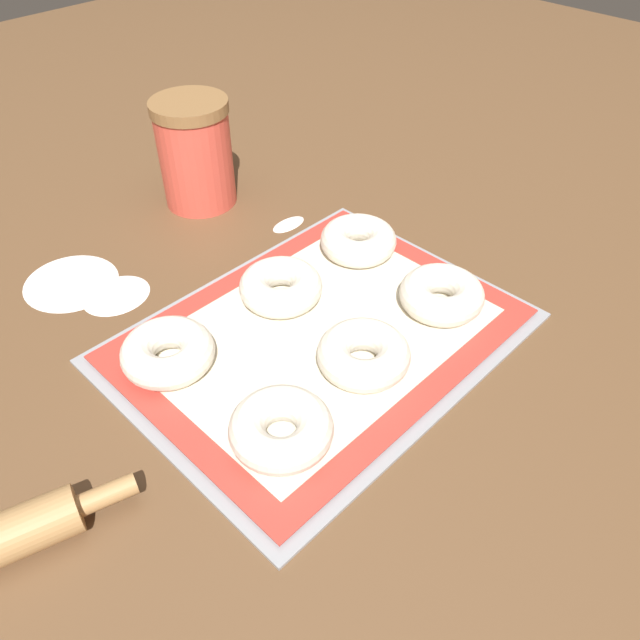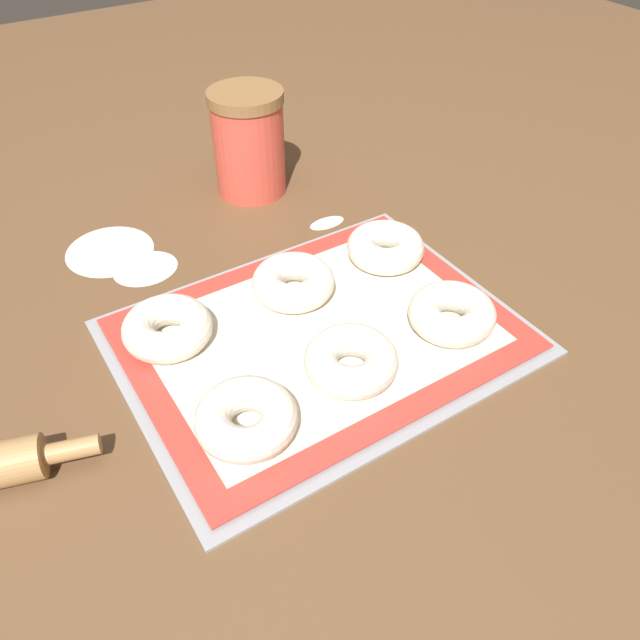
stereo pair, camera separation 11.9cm
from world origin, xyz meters
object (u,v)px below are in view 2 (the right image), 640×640
Objects in this scene: baking_tray at (320,336)px; bagel_front_center at (351,361)px; bagel_front_right at (452,313)px; bagel_back_right at (385,247)px; flour_canister at (249,143)px; bagel_front_left at (246,418)px; bagel_back_left at (167,328)px; bagel_back_center at (293,282)px.

baking_tray is 4.43× the size of bagel_front_center.
bagel_front_right and bagel_back_right have the same top height.
bagel_back_right is (0.01, 0.14, 0.00)m from bagel_front_right.
bagel_front_right is at bearing 0.19° from bagel_front_center.
bagel_front_right is at bearing -84.44° from flour_canister.
bagel_front_center reaches higher than baking_tray.
bagel_front_left is at bearing -177.75° from bagel_front_right.
bagel_front_right is 0.32m from bagel_back_left.
bagel_front_center is at bearing -136.68° from bagel_back_right.
baking_tray is at bearing 151.93° from bagel_front_right.
baking_tray is 2.86× the size of flour_canister.
flour_canister is (-0.05, 0.27, 0.05)m from bagel_back_right.
bagel_front_center is (-0.01, -0.07, 0.03)m from baking_tray.
baking_tray is at bearing -97.42° from bagel_back_center.
baking_tray is 0.17m from bagel_back_left.
bagel_back_center is at bearing 47.23° from bagel_front_left.
bagel_front_left is 0.21m from bagel_back_center.
bagel_front_right is at bearing 2.25° from bagel_front_left.
bagel_front_center is 1.00× the size of bagel_back_center.
bagel_back_left is (-0.28, 0.15, 0.00)m from bagel_front_right.
bagel_front_right is 1.00× the size of bagel_back_right.
baking_tray is 0.15m from bagel_front_right.
bagel_back_center and bagel_back_right have the same top height.
bagel_front_right is (0.27, 0.01, 0.00)m from bagel_front_left.
bagel_front_left is 0.27m from bagel_front_right.
bagel_front_right is 0.42m from flour_canister.
bagel_back_right is at bearing 43.32° from bagel_front_center.
baking_tray is 4.43× the size of bagel_back_right.
bagel_back_right is at bearing -1.10° from bagel_back_left.
bagel_front_center is 0.43m from flour_canister.
bagel_front_left and bagel_back_right have the same top height.
bagel_front_center is 0.21m from bagel_back_right.
flour_canister is (0.08, 0.27, 0.05)m from bagel_back_center.
bagel_front_right and bagel_back_left have the same top height.
bagel_front_center is at bearing -46.45° from bagel_back_left.
bagel_front_left is 0.13m from bagel_front_center.
bagel_front_right is at bearing -28.07° from baking_tray.
bagel_front_right is 0.19m from bagel_back_center.
bagel_front_center is (0.13, 0.01, 0.00)m from bagel_front_left.
bagel_back_center is 1.00× the size of bagel_back_right.
bagel_back_right is at bearing -78.48° from flour_canister.
bagel_front_center is at bearing -179.81° from bagel_front_right.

